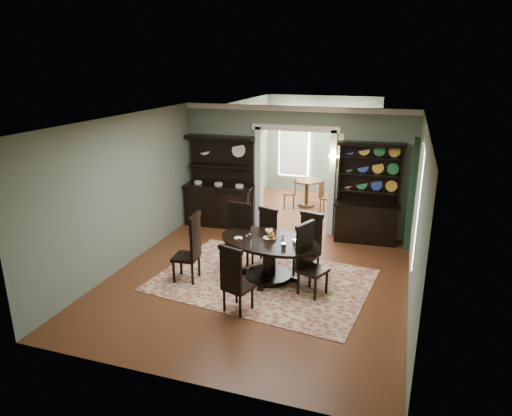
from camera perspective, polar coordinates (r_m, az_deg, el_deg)
The scene contains 19 objects.
room at distance 8.19m, azimuth 0.09°, elevation 0.90°, with size 5.51×6.01×3.01m.
parlor at distance 13.39m, azimuth 7.45°, elevation 7.15°, with size 3.51×3.50×3.01m.
doorway_trim at distance 10.94m, azimuth 4.92°, elevation 5.39°, with size 2.08×0.25×2.57m.
right_window at distance 8.67m, azimuth 19.18°, elevation 1.00°, with size 0.15×1.47×2.12m.
wall_sconce at distance 10.57m, azimuth 9.81°, elevation 6.25°, with size 0.27×0.21×0.21m.
rug at distance 8.77m, azimuth 0.84°, elevation -8.98°, with size 3.88×2.74×0.01m, color maroon.
dining_table at distance 8.63m, azimuth 1.67°, elevation -5.49°, with size 2.22×2.22×0.79m.
centerpiece at distance 8.54m, azimuth 1.71°, elevation -3.60°, with size 1.24×0.79×0.20m.
chair_far_left at distance 9.09m, azimuth -2.33°, elevation -3.24°, with size 0.52×0.50×1.32m.
chair_far_mid at distance 9.30m, azimuth 1.25°, elevation -3.34°, with size 0.52×0.50×1.15m.
chair_far_right at distance 8.80m, azimuth 6.64°, elevation -4.37°, with size 0.55×0.53×1.25m.
chair_end_left at distance 8.57m, azimuth -8.11°, elevation -4.77°, with size 0.51×0.53×1.33m.
chair_end_right at distance 8.12m, azimuth 6.55°, elevation -6.12°, with size 0.61×0.62×1.30m.
chair_near at distance 7.45m, azimuth -2.75°, elevation -8.78°, with size 0.55×0.53×1.20m.
sideboard at distance 11.46m, azimuth -4.51°, elevation 1.68°, with size 1.74×0.70×2.25m.
welsh_dresser at distance 10.65m, azimuth 13.71°, elevation 0.19°, with size 1.49×0.62×2.28m.
parlor_table at distance 13.09m, azimuth 6.36°, elevation 2.39°, with size 0.83×0.83×0.77m.
parlor_chair_left at distance 12.87m, azimuth 4.45°, elevation 2.06°, with size 0.41×0.40×0.90m.
parlor_chair_right at distance 12.64m, azimuth 8.59°, elevation 1.51°, with size 0.38×0.37×0.85m.
Camera 1 is at (2.43, -7.41, 3.96)m, focal length 32.00 mm.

